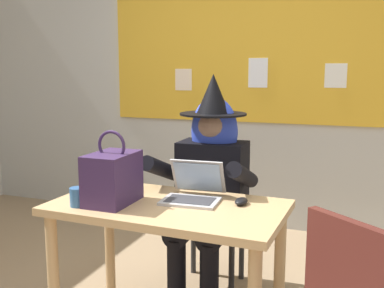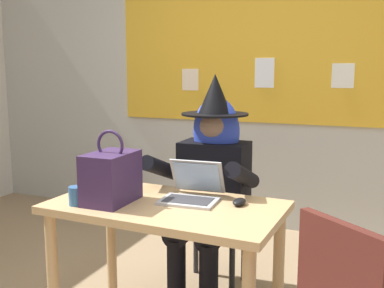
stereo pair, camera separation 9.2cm
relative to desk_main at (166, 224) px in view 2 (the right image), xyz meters
name	(u,v)px [view 2 (the right image)]	position (x,y,z in m)	size (l,w,h in m)	color
wall_back_bulletin	(248,79)	(-0.12, 1.91, 0.71)	(5.63, 2.10, 2.63)	#B2B2AD
desk_main	(166,224)	(0.00, 0.00, 0.00)	(1.20, 0.69, 0.73)	tan
chair_at_desk	(216,210)	(0.03, 0.69, -0.12)	(0.45, 0.45, 0.89)	black
person_costumed	(211,173)	(0.04, 0.56, 0.15)	(0.60, 0.67, 1.38)	black
laptop	(192,191)	(0.10, 0.12, 0.15)	(0.31, 0.32, 0.20)	#B7B7BC
computer_mouse	(239,202)	(0.36, 0.12, 0.13)	(0.06, 0.10, 0.03)	black
handbag	(111,177)	(-0.27, -0.08, 0.24)	(0.20, 0.30, 0.38)	#38234C
coffee_mug	(77,196)	(-0.41, -0.19, 0.16)	(0.08, 0.08, 0.10)	#336099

